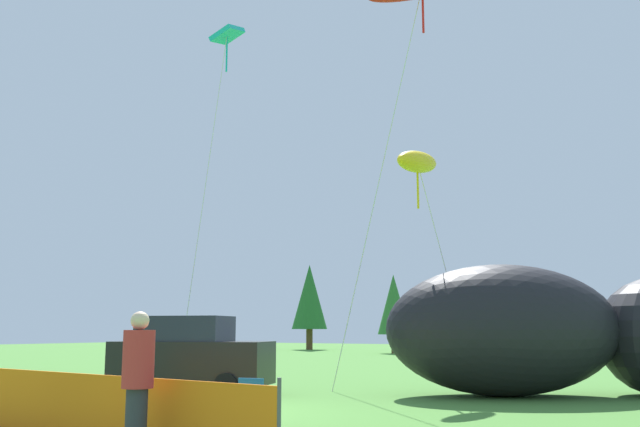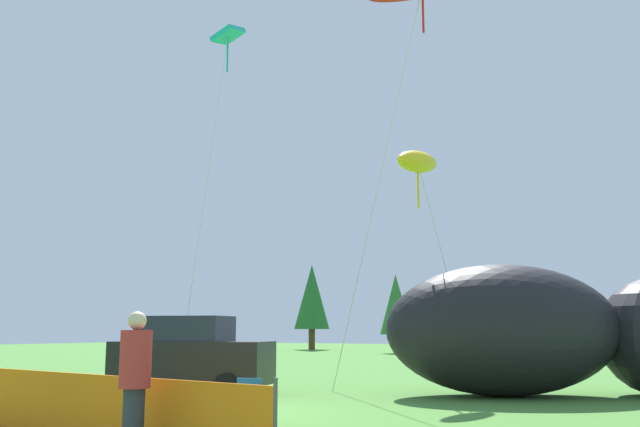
{
  "view_description": "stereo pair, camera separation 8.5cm",
  "coord_description": "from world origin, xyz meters",
  "px_view_note": "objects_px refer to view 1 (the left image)",
  "views": [
    {
      "loc": [
        9.72,
        -11.36,
        1.64
      ],
      "look_at": [
        0.41,
        3.73,
        4.52
      ],
      "focal_mm": 40.0,
      "sensor_mm": 36.0,
      "label": 1
    },
    {
      "loc": [
        9.79,
        -11.31,
        1.64
      ],
      "look_at": [
        0.41,
        3.73,
        4.52
      ],
      "focal_mm": 40.0,
      "sensor_mm": 36.0,
      "label": 2
    }
  ],
  "objects_px": {
    "parked_car": "(191,356)",
    "inflatable_cat": "(543,335)",
    "spectator_in_blue_shirt": "(138,378)",
    "kite_yellow_hero": "(417,163)",
    "folding_chair": "(254,399)",
    "kite_teal_diamond": "(226,42)"
  },
  "relations": [
    {
      "from": "spectator_in_blue_shirt",
      "to": "inflatable_cat",
      "type": "bearing_deg",
      "value": 79.04
    },
    {
      "from": "folding_chair",
      "to": "inflatable_cat",
      "type": "bearing_deg",
      "value": -30.58
    },
    {
      "from": "folding_chair",
      "to": "spectator_in_blue_shirt",
      "type": "height_order",
      "value": "spectator_in_blue_shirt"
    },
    {
      "from": "spectator_in_blue_shirt",
      "to": "kite_teal_diamond",
      "type": "distance_m",
      "value": 16.57
    },
    {
      "from": "kite_yellow_hero",
      "to": "folding_chair",
      "type": "bearing_deg",
      "value": -87.38
    },
    {
      "from": "parked_car",
      "to": "folding_chair",
      "type": "relative_size",
      "value": 5.19
    },
    {
      "from": "spectator_in_blue_shirt",
      "to": "kite_yellow_hero",
      "type": "relative_size",
      "value": 0.28
    },
    {
      "from": "spectator_in_blue_shirt",
      "to": "kite_yellow_hero",
      "type": "distance_m",
      "value": 12.09
    },
    {
      "from": "folding_chair",
      "to": "kite_yellow_hero",
      "type": "relative_size",
      "value": 0.13
    },
    {
      "from": "inflatable_cat",
      "to": "kite_teal_diamond",
      "type": "xyz_separation_m",
      "value": [
        -9.79,
        -0.7,
        9.59
      ]
    },
    {
      "from": "folding_chair",
      "to": "inflatable_cat",
      "type": "relative_size",
      "value": 0.1
    },
    {
      "from": "parked_car",
      "to": "kite_yellow_hero",
      "type": "height_order",
      "value": "kite_yellow_hero"
    },
    {
      "from": "parked_car",
      "to": "inflatable_cat",
      "type": "relative_size",
      "value": 0.53
    },
    {
      "from": "folding_chair",
      "to": "kite_teal_diamond",
      "type": "distance_m",
      "value": 14.89
    },
    {
      "from": "parked_car",
      "to": "spectator_in_blue_shirt",
      "type": "relative_size",
      "value": 2.31
    },
    {
      "from": "parked_car",
      "to": "kite_teal_diamond",
      "type": "relative_size",
      "value": 0.37
    },
    {
      "from": "inflatable_cat",
      "to": "parked_car",
      "type": "bearing_deg",
      "value": 175.09
    },
    {
      "from": "folding_chair",
      "to": "inflatable_cat",
      "type": "distance_m",
      "value": 8.83
    },
    {
      "from": "kite_teal_diamond",
      "to": "parked_car",
      "type": "bearing_deg",
      "value": -61.16
    },
    {
      "from": "inflatable_cat",
      "to": "kite_teal_diamond",
      "type": "height_order",
      "value": "kite_teal_diamond"
    },
    {
      "from": "kite_teal_diamond",
      "to": "kite_yellow_hero",
      "type": "relative_size",
      "value": 1.76
    },
    {
      "from": "kite_teal_diamond",
      "to": "kite_yellow_hero",
      "type": "distance_m",
      "value": 8.36
    }
  ]
}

